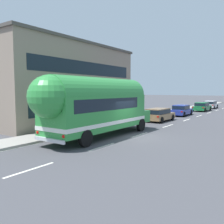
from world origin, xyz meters
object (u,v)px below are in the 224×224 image
Objects in this scene: painted_bus at (96,104)px; car_lead at (159,114)px; car_second at (181,110)px; car_third at (202,106)px; car_fourth at (210,104)px.

car_lead is at bearing 90.82° from painted_bus.
car_lead is at bearing -89.69° from car_second.
painted_bus reaches higher than car_third.
car_lead is (-0.15, 10.83, -1.52)m from painted_bus.
car_third is at bearing 88.52° from car_lead.
car_second is at bearing -90.71° from car_fourth.
car_second is at bearing -92.98° from car_third.
painted_bus reaches higher than car_lead.
car_second is (-0.19, 18.01, -1.56)m from painted_bus.
car_second is at bearing 90.62° from painted_bus.
car_third is 6.77m from car_fourth.
painted_bus reaches higher than car_fourth.
car_third and car_fourth have the same top height.
car_fourth is (0.15, 22.54, 0.02)m from car_lead.
car_second and car_third have the same top height.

